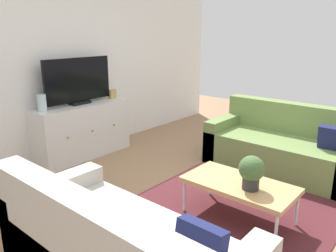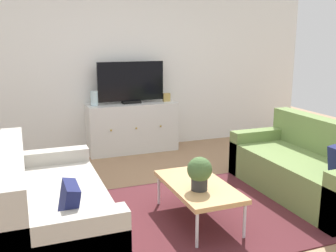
{
  "view_description": "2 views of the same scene",
  "coord_description": "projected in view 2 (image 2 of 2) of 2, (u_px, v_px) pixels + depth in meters",
  "views": [
    {
      "loc": [
        -2.66,
        -1.61,
        1.75
      ],
      "look_at": [
        0.0,
        0.65,
        0.75
      ],
      "focal_mm": 35.94,
      "sensor_mm": 36.0,
      "label": 1
    },
    {
      "loc": [
        -1.58,
        -3.43,
        1.75
      ],
      "look_at": [
        0.0,
        0.65,
        0.75
      ],
      "focal_mm": 41.61,
      "sensor_mm": 36.0,
      "label": 2
    }
  ],
  "objects": [
    {
      "name": "couch_right_side",
      "position": [
        310.0,
        170.0,
        4.41
      ],
      "size": [
        0.86,
        1.84,
        0.83
      ],
      "color": "olive",
      "rests_on": "ground_plane"
    },
    {
      "name": "flat_screen_tv",
      "position": [
        131.0,
        83.0,
        5.91
      ],
      "size": [
        1.03,
        0.16,
        0.64
      ],
      "color": "black",
      "rests_on": "tv_console"
    },
    {
      "name": "mantel_clock",
      "position": [
        166.0,
        97.0,
        6.15
      ],
      "size": [
        0.11,
        0.07,
        0.13
      ],
      "primitive_type": "cube",
      "color": "tan",
      "rests_on": "tv_console"
    },
    {
      "name": "couch_left_side",
      "position": [
        46.0,
        209.0,
        3.4
      ],
      "size": [
        0.86,
        1.84,
        0.83
      ],
      "color": "#B2ADA3",
      "rests_on": "ground_plane"
    },
    {
      "name": "ground_plane",
      "position": [
        191.0,
        209.0,
        4.06
      ],
      "size": [
        10.0,
        10.0,
        0.0
      ],
      "primitive_type": "plane",
      "color": "#997251"
    },
    {
      "name": "tv_console",
      "position": [
        132.0,
        127.0,
        6.05
      ],
      "size": [
        1.38,
        0.47,
        0.76
      ],
      "color": "silver",
      "rests_on": "ground_plane"
    },
    {
      "name": "area_rug",
      "position": [
        197.0,
        214.0,
        3.92
      ],
      "size": [
        2.5,
        1.9,
        0.01
      ],
      "primitive_type": "cube",
      "color": "#4C1E23",
      "rests_on": "ground_plane"
    },
    {
      "name": "potted_plant",
      "position": [
        200.0,
        172.0,
        3.54
      ],
      "size": [
        0.23,
        0.23,
        0.31
      ],
      "color": "#2D2D2D",
      "rests_on": "coffee_table"
    },
    {
      "name": "glass_vase",
      "position": [
        94.0,
        98.0,
        5.74
      ],
      "size": [
        0.11,
        0.11,
        0.22
      ],
      "primitive_type": "cylinder",
      "color": "silver",
      "rests_on": "tv_console"
    },
    {
      "name": "wall_back",
      "position": [
        124.0,
        63.0,
        6.08
      ],
      "size": [
        6.4,
        0.12,
        2.7
      ],
      "primitive_type": "cube",
      "color": "white",
      "rests_on": "ground_plane"
    },
    {
      "name": "coffee_table",
      "position": [
        198.0,
        187.0,
        3.73
      ],
      "size": [
        0.54,
        1.03,
        0.38
      ],
      "color": "tan",
      "rests_on": "ground_plane"
    }
  ]
}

